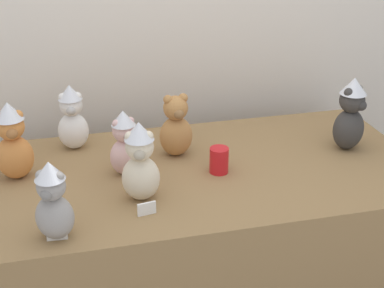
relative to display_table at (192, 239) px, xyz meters
The scene contains 11 objects.
display_table is the anchor object (origin of this frame).
teddy_bear_cream 0.60m from the display_table, 143.22° to the right, with size 0.16×0.14×0.32m.
teddy_bear_ash 0.84m from the display_table, 147.00° to the right, with size 0.16×0.15×0.29m.
teddy_bear_charcoal 0.90m from the display_table, ahead, with size 0.20×0.19×0.34m.
teddy_bear_caramel 0.52m from the display_table, 102.40° to the left, with size 0.16×0.14×0.29m.
teddy_bear_blush 0.57m from the display_table, behind, with size 0.15×0.14×0.28m.
teddy_bear_snow 0.77m from the display_table, 144.66° to the left, with size 0.14×0.13×0.30m.
teddy_bear_ginger 0.89m from the display_table, behind, with size 0.17×0.15×0.33m.
party_cup_red 0.43m from the display_table, 24.00° to the right, with size 0.08×0.08×0.11m, color red.
name_card_front_left 0.54m from the display_table, 129.08° to the right, with size 0.07×0.01×0.05m, color white.
name_card_front_middle 0.78m from the display_table, 145.89° to the right, with size 0.07×0.01×0.05m, color white.
Camera 1 is at (-0.49, -1.75, 1.82)m, focal length 51.47 mm.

